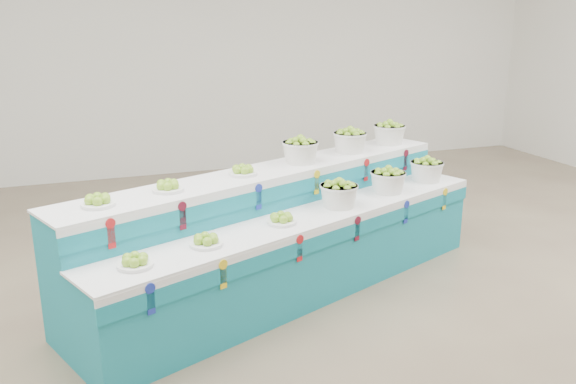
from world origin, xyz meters
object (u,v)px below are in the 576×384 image
object	(u,v)px
basket_lower_left	(339,193)
display_stand	(288,232)
plate_upper_mid	(168,185)
basket_upper_right	(389,133)

from	to	relation	value
basket_lower_left	display_stand	bearing A→B (deg)	168.52
display_stand	plate_upper_mid	bearing A→B (deg)	166.35
basket_lower_left	plate_upper_mid	bearing A→B (deg)	-177.48
display_stand	basket_lower_left	xyz separation A→B (m)	(0.43, -0.09, 0.33)
basket_lower_left	basket_upper_right	world-z (taller)	basket_upper_right
basket_lower_left	plate_upper_mid	world-z (taller)	plate_upper_mid
display_stand	basket_lower_left	bearing A→B (deg)	-33.58
display_stand	basket_upper_right	size ratio (longest dim) A/B	12.01
display_stand	basket_upper_right	distance (m)	1.76
plate_upper_mid	basket_upper_right	size ratio (longest dim) A/B	0.73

